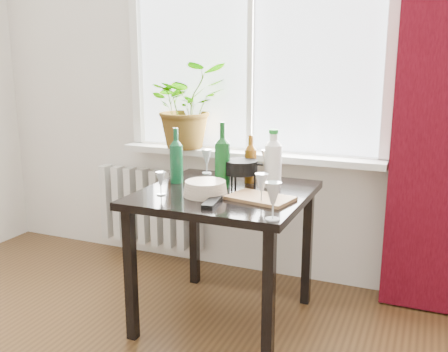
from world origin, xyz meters
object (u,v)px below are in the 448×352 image
at_px(table, 225,208).
at_px(potted_plant, 187,106).
at_px(wine_bottle_right, 222,154).
at_px(bottle_amber, 251,158).
at_px(wine_bottle_left, 176,155).
at_px(tv_remote, 212,202).
at_px(wineglass_back_left, 207,161).
at_px(radiator, 150,207).
at_px(cleaning_bottle, 273,158).
at_px(fondue_pot, 241,173).
at_px(wineglass_back_center, 267,165).
at_px(wineglass_front_left, 161,183).
at_px(wineglass_front_right, 262,188).
at_px(cutting_board, 260,198).
at_px(plate_stack, 205,189).
at_px(wineglass_far_right, 273,201).

xyz_separation_m(table, potted_plant, (-0.51, 0.57, 0.47)).
relative_size(wine_bottle_right, bottle_amber, 1.31).
distance_m(wine_bottle_left, tv_remote, 0.51).
distance_m(bottle_amber, wineglass_back_left, 0.34).
height_order(radiator, wineglass_back_left, wineglass_back_left).
bearing_deg(cleaning_bottle, fondue_pot, -163.76).
distance_m(wineglass_back_center, wineglass_front_left, 0.66).
xyz_separation_m(wine_bottle_left, wineglass_back_left, (0.06, 0.27, -0.08)).
bearing_deg(fondue_pot, wineglass_front_right, -62.49).
distance_m(wine_bottle_left, fondue_pot, 0.38).
relative_size(wine_bottle_left, cleaning_bottle, 0.96).
relative_size(wineglass_front_left, fondue_pot, 0.57).
distance_m(bottle_amber, tv_remote, 0.50).
height_order(potted_plant, tv_remote, potted_plant).
distance_m(wine_bottle_left, bottle_amber, 0.41).
bearing_deg(cutting_board, table, 157.90).
bearing_deg(table, plate_stack, -114.02).
height_order(wine_bottle_left, wineglass_back_left, wine_bottle_left).
relative_size(wineglass_back_left, cutting_board, 0.49).
distance_m(wine_bottle_right, wineglass_far_right, 0.63).
bearing_deg(potted_plant, tv_remote, -56.49).
xyz_separation_m(potted_plant, wine_bottle_right, (0.46, -0.49, -0.20)).
xyz_separation_m(potted_plant, fondue_pot, (0.55, -0.45, -0.31)).
xyz_separation_m(potted_plant, wineglass_front_left, (0.24, -0.78, -0.32)).
height_order(wineglass_front_right, wineglass_back_left, same).
xyz_separation_m(bottle_amber, wineglass_far_right, (0.32, -0.60, -0.05)).
relative_size(radiator, fondue_pot, 3.78).
bearing_deg(plate_stack, wineglass_front_right, -5.42).
distance_m(wineglass_front_left, cutting_board, 0.51).
height_order(radiator, fondue_pot, fondue_pot).
bearing_deg(wineglass_back_left, wineglass_far_right, -47.94).
height_order(wine_bottle_right, wineglass_front_right, wine_bottle_right).
bearing_deg(wineglass_back_left, cutting_board, -41.25).
bearing_deg(cutting_board, wineglass_far_right, -61.75).
relative_size(table, bottle_amber, 3.12).
relative_size(cleaning_bottle, wineglass_back_left, 2.14).
height_order(wineglass_back_center, tv_remote, wineglass_back_center).
relative_size(wine_bottle_right, tv_remote, 1.90).
xyz_separation_m(potted_plant, wineglass_front_right, (0.76, -0.73, -0.31)).
relative_size(wineglass_front_left, cutting_board, 0.39).
bearing_deg(tv_remote, wineglass_front_left, 161.63).
height_order(table, wineglass_far_right, wineglass_far_right).
bearing_deg(wineglass_back_center, potted_plant, 158.17).
bearing_deg(potted_plant, radiator, 170.74).
height_order(potted_plant, cutting_board, potted_plant).
distance_m(radiator, potted_plant, 0.82).
xyz_separation_m(fondue_pot, cutting_board, (0.19, -0.22, -0.06)).
xyz_separation_m(bottle_amber, cutting_board, (0.17, -0.32, -0.13)).
distance_m(plate_stack, tv_remote, 0.16).
bearing_deg(plate_stack, cleaning_bottle, 49.40).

